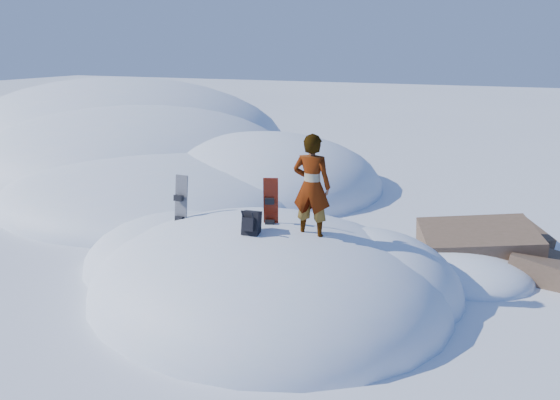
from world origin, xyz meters
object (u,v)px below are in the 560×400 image
at_px(snowboard_dark, 180,211).
at_px(backpack, 251,223).
at_px(person, 312,186).
at_px(snowboard_red, 271,214).

bearing_deg(snowboard_dark, backpack, -20.73).
distance_m(backpack, person, 1.23).
bearing_deg(person, snowboard_dark, -8.31).
bearing_deg(snowboard_red, person, -25.67).
relative_size(snowboard_red, backpack, 2.87).
relative_size(snowboard_dark, person, 0.80).
bearing_deg(snowboard_dark, snowboard_red, -5.43).
xyz_separation_m(snowboard_red, backpack, (-0.13, -0.55, -0.02)).
height_order(backpack, person, person).
height_order(snowboard_dark, person, person).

